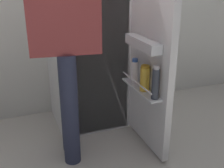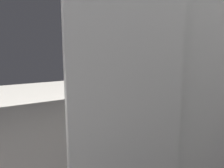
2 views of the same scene
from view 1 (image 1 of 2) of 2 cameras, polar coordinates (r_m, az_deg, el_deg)
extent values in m
plane|color=#B7B2A8|center=(2.35, -0.96, -12.75)|extent=(6.50, 6.50, 0.00)
cube|color=white|center=(2.49, -5.40, 10.99)|extent=(0.61, 0.57, 1.75)
cube|color=white|center=(2.23, -3.38, 9.78)|extent=(0.57, 0.01, 1.71)
cube|color=white|center=(2.29, -3.69, 7.87)|extent=(0.53, 0.09, 0.01)
cube|color=white|center=(2.08, 7.98, 9.09)|extent=(0.05, 0.60, 1.71)
cube|color=white|center=(2.17, 5.77, -1.00)|extent=(0.09, 0.50, 0.01)
cylinder|color=silver|center=(2.13, 4.85, 0.36)|extent=(0.01, 0.48, 0.01)
cube|color=white|center=(2.06, 6.14, 8.09)|extent=(0.08, 0.42, 0.07)
cylinder|color=gold|center=(2.10, 6.59, 0.95)|extent=(0.07, 0.07, 0.18)
cylinder|color=#BC8419|center=(2.07, 6.70, 3.48)|extent=(0.06, 0.06, 0.02)
cylinder|color=white|center=(2.23, 4.57, 2.31)|extent=(0.06, 0.06, 0.18)
cylinder|color=#335BB2|center=(2.20, 4.65, 4.80)|extent=(0.04, 0.04, 0.03)
cylinder|color=#333842|center=(1.96, 8.70, -0.04)|extent=(0.05, 0.05, 0.22)
cylinder|color=silver|center=(1.92, 8.89, 3.25)|extent=(0.04, 0.04, 0.02)
cylinder|color=#2D334C|center=(2.18, -8.79, -3.54)|extent=(0.12, 0.12, 0.82)
cylinder|color=#2D334C|center=(2.03, -8.40, -5.50)|extent=(0.12, 0.12, 0.82)
cube|color=#9E3D3D|center=(1.91, -9.81, 14.88)|extent=(0.49, 0.28, 0.58)
cylinder|color=#9E3D3D|center=(2.14, -10.20, 14.94)|extent=(0.08, 0.08, 0.55)
camera|label=2|loc=(2.57, 40.96, 11.52)|focal=46.89mm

